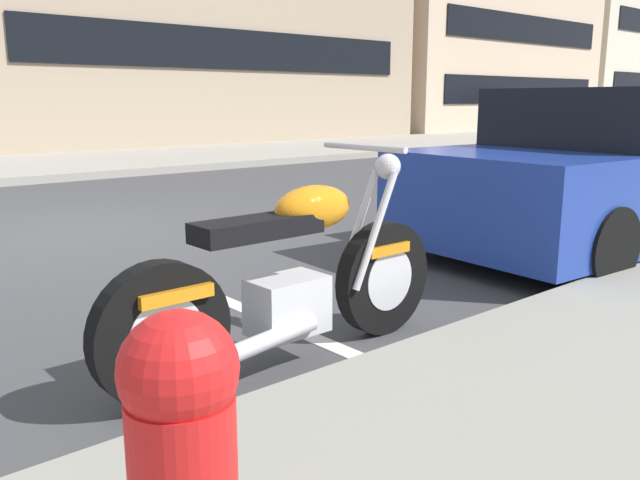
{
  "coord_description": "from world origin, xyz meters",
  "views": [
    {
      "loc": [
        -2.34,
        -6.8,
        1.37
      ],
      "look_at": [
        0.01,
        -4.05,
        0.6
      ],
      "focal_mm": 36.8,
      "sensor_mm": 36.0,
      "label": 1
    }
  ],
  "objects": [
    {
      "name": "ground_plane",
      "position": [
        0.0,
        0.0,
        0.0
      ],
      "size": [
        260.0,
        260.0,
        0.0
      ],
      "primitive_type": "plane",
      "color": "#3D3D3F"
    },
    {
      "name": "parking_stall_stripe",
      "position": [
        0.0,
        -3.91,
        0.0
      ],
      "size": [
        0.12,
        2.2,
        0.01
      ],
      "primitive_type": "cube",
      "color": "silver",
      "rests_on": "ground"
    },
    {
      "name": "townhouse_mid_block",
      "position": [
        35.69,
        15.02,
        5.03
      ],
      "size": [
        12.03,
        11.5,
        10.07
      ],
      "color": "beige",
      "rests_on": "ground"
    },
    {
      "name": "parked_motorcycle",
      "position": [
        -0.32,
        -4.19,
        0.44
      ],
      "size": [
        2.13,
        0.62,
        1.14
      ],
      "rotation": [
        0.0,
        0.0,
        0.01
      ],
      "color": "black",
      "rests_on": "ground"
    },
    {
      "name": "parked_car_behind_motorcycle",
      "position": [
        3.78,
        -3.84,
        0.69
      ],
      "size": [
        4.29,
        2.1,
        1.48
      ],
      "rotation": [
        0.0,
        0.0,
        -0.07
      ],
      "color": "navy",
      "rests_on": "ground"
    },
    {
      "name": "sidewalk_far_curb",
      "position": [
        12.0,
        7.01,
        0.07
      ],
      "size": [
        120.0,
        5.0,
        0.14
      ],
      "primitive_type": "cube",
      "color": "gray",
      "rests_on": "ground"
    },
    {
      "name": "car_opposite_curb",
      "position": [
        20.01,
        3.82,
        0.65
      ],
      "size": [
        4.64,
        1.94,
        1.37
      ],
      "rotation": [
        0.0,
        0.0,
        3.1
      ],
      "color": "#AD1919",
      "rests_on": "ground"
    },
    {
      "name": "townhouse_corner_block",
      "position": [
        22.78,
        13.82,
        4.02
      ],
      "size": [
        12.63,
        9.11,
        8.04
      ],
      "color": "beige",
      "rests_on": "ground"
    }
  ]
}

